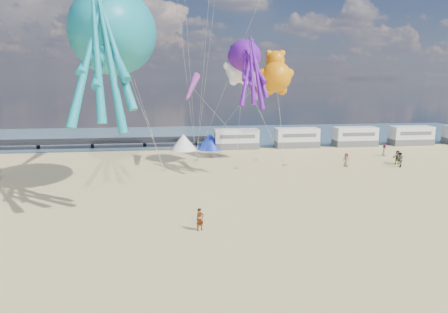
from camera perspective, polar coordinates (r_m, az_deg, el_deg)
ground at (r=22.13m, az=2.95°, el=-17.12°), size 120.00×120.00×0.00m
water at (r=75.00m, az=-4.61°, el=2.99°), size 120.00×120.00×0.00m
pier at (r=68.39m, az=-28.26°, el=1.76°), size 60.00×3.00×0.50m
motorhome_0 at (r=60.62m, az=1.77°, el=2.53°), size 6.60×2.50×3.00m
motorhome_1 at (r=62.83m, az=10.36°, el=2.65°), size 6.60×2.50×3.00m
motorhome_2 at (r=66.34m, az=18.21°, el=2.72°), size 6.60×2.50×3.00m
motorhome_3 at (r=70.95m, az=25.16°, el=2.73°), size 6.60×2.50×3.00m
tent_white at (r=59.92m, az=-5.81°, el=2.09°), size 4.00×4.00×2.40m
tent_blue at (r=60.16m, az=-2.00°, el=2.17°), size 4.00×4.00×2.40m
standing_person at (r=28.22m, az=-3.45°, el=-8.96°), size 0.70×0.61×1.61m
beachgoer_0 at (r=59.07m, az=21.91°, el=0.79°), size 0.60×0.67×1.53m
beachgoer_1 at (r=52.29m, az=23.80°, el=-0.44°), size 0.85×1.03×1.80m
beachgoer_4 at (r=53.98m, az=23.55°, el=-0.13°), size 1.06×0.54×1.73m
beachgoer_6 at (r=50.40m, az=17.05°, el=-0.48°), size 0.68×0.71×1.63m
sandbag_a at (r=46.54m, az=-8.57°, el=-1.93°), size 0.50×0.35×0.22m
sandbag_b at (r=47.15m, az=1.74°, el=-1.64°), size 0.50×0.35×0.22m
sandbag_c at (r=49.16m, az=8.67°, el=-1.24°), size 0.50×0.35×0.22m
sandbag_d at (r=52.03m, az=4.58°, el=-0.47°), size 0.50×0.35×0.22m
sandbag_e at (r=51.67m, az=-3.98°, el=-0.54°), size 0.50×0.35×0.22m
kite_octopus_teal at (r=38.82m, az=-15.54°, el=16.74°), size 8.20×13.43×14.30m
kite_octopus_purple at (r=47.35m, az=2.90°, el=14.11°), size 5.24×9.28×10.01m
kite_panda at (r=47.95m, az=2.20°, el=12.39°), size 4.90×4.76×5.52m
kite_teddy_orange at (r=50.52m, az=7.44°, el=11.22°), size 5.20×4.97×6.52m
windsock_left at (r=47.42m, az=-15.48°, el=18.39°), size 2.92×8.01×7.97m
windsock_mid at (r=47.66m, az=-4.62°, el=9.86°), size 2.52×5.99×5.93m
windsock_right at (r=43.55m, az=4.33°, el=9.89°), size 1.48×5.54×5.48m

